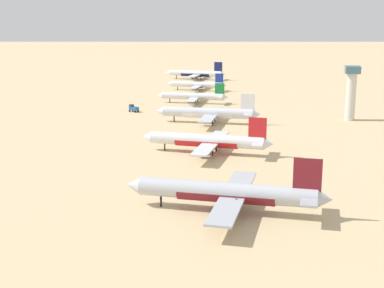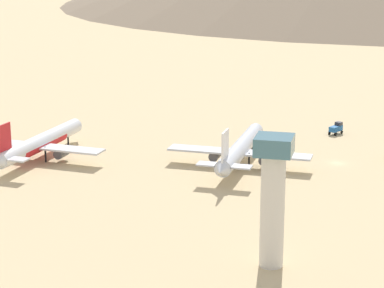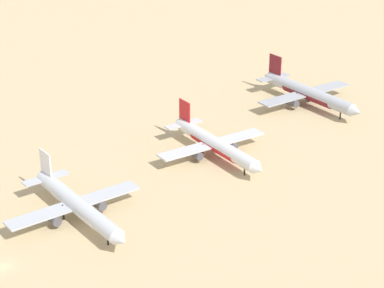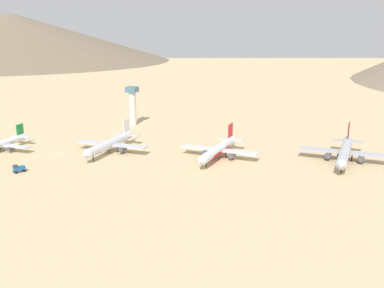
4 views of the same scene
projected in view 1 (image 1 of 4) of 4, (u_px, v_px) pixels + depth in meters
The scene contains 9 objects.
ground_plane at pixel (198, 113), 294.57m from camera, with size 1800.00×1800.00×0.00m, color tan.
parked_jet_0 at pixel (196, 74), 439.07m from camera, with size 49.08×40.04×14.16m.
parked_jet_1 at pixel (197, 85), 376.84m from camera, with size 41.96×34.24×12.11m.
parked_jet_2 at pixel (193, 96), 324.17m from camera, with size 42.24×34.27×12.19m.
parked_jet_3 at pixel (208, 113), 266.18m from camera, with size 50.95×41.35×14.70m.
parked_jet_4 at pixel (208, 141), 208.92m from camera, with size 50.91×41.47×14.68m.
parked_jet_5 at pixel (228, 193), 147.31m from camera, with size 55.73×45.32×16.06m.
service_truck at pixel (133, 108), 296.96m from camera, with size 5.70×4.70×3.90m.
control_tower at pixel (351, 90), 271.35m from camera, with size 7.20×7.20×26.70m.
Camera 1 is at (-42.45, 287.31, 52.04)m, focal length 52.03 mm.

